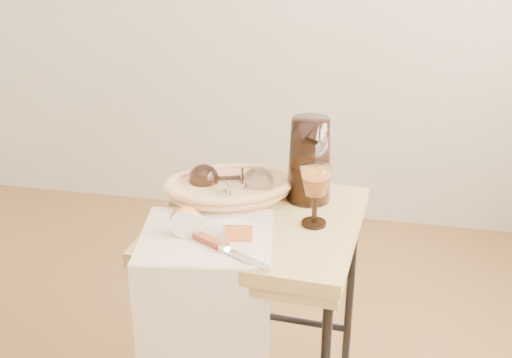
% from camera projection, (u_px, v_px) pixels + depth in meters
% --- Properties ---
extents(side_table, '(0.55, 0.55, 0.66)m').
position_uv_depth(side_table, '(257.00, 321.00, 1.87)').
color(side_table, brown).
rests_on(side_table, floor).
extents(tea_towel, '(0.36, 0.34, 0.01)m').
position_uv_depth(tea_towel, '(206.00, 236.00, 1.64)').
color(tea_towel, white).
rests_on(tea_towel, side_table).
extents(bread_basket, '(0.38, 0.32, 0.06)m').
position_uv_depth(bread_basket, '(229.00, 190.00, 1.82)').
color(bread_basket, tan).
rests_on(bread_basket, side_table).
extents(goblet_lying_a, '(0.15, 0.12, 0.08)m').
position_uv_depth(goblet_lying_a, '(220.00, 178.00, 1.82)').
color(goblet_lying_a, '#342118').
rests_on(goblet_lying_a, bread_basket).
extents(goblet_lying_b, '(0.16, 0.16, 0.09)m').
position_uv_depth(goblet_lying_b, '(245.00, 185.00, 1.78)').
color(goblet_lying_b, white).
rests_on(goblet_lying_b, bread_basket).
extents(pitcher, '(0.24, 0.28, 0.27)m').
position_uv_depth(pitcher, '(309.00, 160.00, 1.78)').
color(pitcher, black).
rests_on(pitcher, side_table).
extents(wine_goblet, '(0.09, 0.09, 0.16)m').
position_uv_depth(wine_goblet, '(315.00, 196.00, 1.66)').
color(wine_goblet, white).
rests_on(wine_goblet, side_table).
extents(apple_half, '(0.09, 0.06, 0.07)m').
position_uv_depth(apple_half, '(186.00, 220.00, 1.63)').
color(apple_half, red).
rests_on(apple_half, tea_towel).
extents(apple_wedge, '(0.07, 0.04, 0.04)m').
position_uv_depth(apple_wedge, '(236.00, 230.00, 1.61)').
color(apple_wedge, silver).
rests_on(apple_wedge, tea_towel).
extents(table_knife, '(0.21, 0.13, 0.02)m').
position_uv_depth(table_knife, '(227.00, 249.00, 1.56)').
color(table_knife, silver).
rests_on(table_knife, tea_towel).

